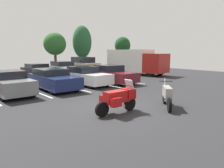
# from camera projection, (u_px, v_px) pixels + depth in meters

# --- Properties ---
(ground) EXTENTS (44.00, 44.00, 0.10)m
(ground) POSITION_uv_depth(u_px,v_px,m) (117.00, 109.00, 9.69)
(ground) COLOR #262628
(motorcycle_touring) EXTENTS (2.13, 0.99, 1.39)m
(motorcycle_touring) POSITION_uv_depth(u_px,v_px,m) (118.00, 98.00, 8.84)
(motorcycle_touring) COLOR black
(motorcycle_touring) RESTS_ON ground
(motorcycle_second) EXTENTS (1.65, 1.56, 1.26)m
(motorcycle_second) POSITION_uv_depth(u_px,v_px,m) (167.00, 95.00, 9.75)
(motorcycle_second) COLOR black
(motorcycle_second) RESTS_ON ground
(parking_stripes) EXTENTS (15.78, 5.05, 0.01)m
(parking_stripes) POSITION_uv_depth(u_px,v_px,m) (35.00, 92.00, 13.63)
(parking_stripes) COLOR silver
(parking_stripes) RESTS_ON ground
(car_grey) EXTENTS (1.83, 4.27, 1.45)m
(car_grey) POSITION_uv_depth(u_px,v_px,m) (10.00, 83.00, 12.50)
(car_grey) COLOR slate
(car_grey) RESTS_ON ground
(car_navy) EXTENTS (2.08, 4.79, 1.40)m
(car_navy) POSITION_uv_depth(u_px,v_px,m) (53.00, 79.00, 14.49)
(car_navy) COLOR navy
(car_navy) RESTS_ON ground
(car_white) EXTENTS (1.98, 4.64, 1.43)m
(car_white) POSITION_uv_depth(u_px,v_px,m) (85.00, 76.00, 16.31)
(car_white) COLOR white
(car_white) RESTS_ON ground
(car_maroon) EXTENTS (1.92, 4.55, 1.47)m
(car_maroon) POSITION_uv_depth(u_px,v_px,m) (112.00, 74.00, 17.40)
(car_maroon) COLOR maroon
(car_maroon) RESTS_ON ground
(car_far_black) EXTENTS (2.03, 4.53, 1.39)m
(car_far_black) POSITION_uv_depth(u_px,v_px,m) (38.00, 71.00, 20.66)
(car_far_black) COLOR black
(car_far_black) RESTS_ON ground
(car_far_silver) EXTENTS (1.97, 4.40, 1.56)m
(car_far_silver) POSITION_uv_depth(u_px,v_px,m) (63.00, 69.00, 22.25)
(car_far_silver) COLOR #B7B7BC
(car_far_silver) RESTS_ON ground
(car_far_tan) EXTENTS (1.93, 4.31, 1.96)m
(car_far_tan) POSITION_uv_depth(u_px,v_px,m) (83.00, 66.00, 23.93)
(car_far_tan) COLOR tan
(car_far_tan) RESTS_ON ground
(box_truck) EXTENTS (3.39, 7.11, 2.78)m
(box_truck) POSITION_uv_depth(u_px,v_px,m) (136.00, 61.00, 23.70)
(box_truck) COLOR #A51E19
(box_truck) RESTS_ON ground
(tree_right) EXTENTS (2.73, 2.73, 4.85)m
(tree_right) POSITION_uv_depth(u_px,v_px,m) (55.00, 44.00, 25.88)
(tree_right) COLOR #4C3823
(tree_right) RESTS_ON ground
(tree_far_left) EXTENTS (2.63, 2.63, 4.98)m
(tree_far_left) POSITION_uv_depth(u_px,v_px,m) (123.00, 45.00, 35.25)
(tree_far_left) COLOR #4C3823
(tree_far_left) RESTS_ON ground
(tree_far_right) EXTENTS (2.62, 2.62, 6.11)m
(tree_far_right) POSITION_uv_depth(u_px,v_px,m) (82.00, 42.00, 29.33)
(tree_far_right) COLOR #4C3823
(tree_far_right) RESTS_ON ground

